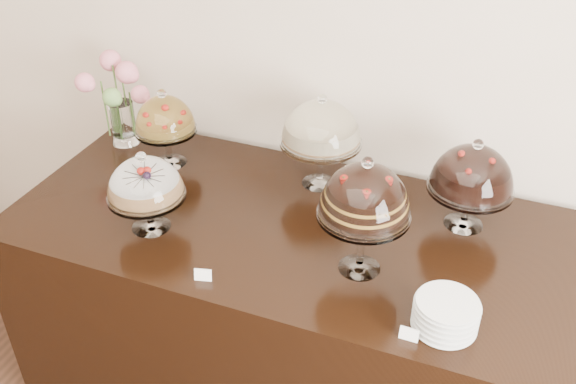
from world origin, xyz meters
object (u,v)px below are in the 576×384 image
(cake_stand_cheesecake, at_px, (321,127))
(flower_vase, at_px, (118,96))
(cake_stand_choco_layer, at_px, (365,196))
(display_counter, at_px, (292,309))
(cake_stand_sugar_sponge, at_px, (145,182))
(cake_stand_dark_choco, at_px, (473,173))
(cake_stand_fruit_tart, at_px, (165,118))
(plate_stack, at_px, (446,314))

(cake_stand_cheesecake, xyz_separation_m, flower_vase, (-0.97, 0.01, -0.04))
(cake_stand_choco_layer, xyz_separation_m, flower_vase, (-1.28, 0.48, -0.08))
(display_counter, bearing_deg, cake_stand_sugar_sponge, -157.00)
(display_counter, xyz_separation_m, cake_stand_dark_choco, (0.61, 0.24, 0.68))
(display_counter, xyz_separation_m, cake_stand_choco_layer, (0.31, -0.15, 0.75))
(flower_vase, bearing_deg, cake_stand_dark_choco, -2.96)
(cake_stand_fruit_tart, distance_m, flower_vase, 0.31)
(cake_stand_sugar_sponge, relative_size, flower_vase, 0.81)
(cake_stand_choco_layer, relative_size, cake_stand_fruit_tart, 1.28)
(plate_stack, bearing_deg, cake_stand_cheesecake, 134.70)
(cake_stand_sugar_sponge, xyz_separation_m, flower_vase, (-0.47, 0.53, 0.03))
(plate_stack, bearing_deg, cake_stand_sugar_sponge, 174.10)
(display_counter, distance_m, cake_stand_cheesecake, 0.78)
(cake_stand_sugar_sponge, bearing_deg, cake_stand_dark_choco, 22.20)
(flower_vase, xyz_separation_m, plate_stack, (1.60, -0.65, -0.18))
(cake_stand_sugar_sponge, distance_m, cake_stand_fruit_tart, 0.47)
(cake_stand_cheesecake, distance_m, plate_stack, 0.93)
(cake_stand_fruit_tart, bearing_deg, display_counter, -18.74)
(display_counter, bearing_deg, flower_vase, 161.54)
(cake_stand_sugar_sponge, xyz_separation_m, cake_stand_cheesecake, (0.50, 0.53, 0.06))
(display_counter, relative_size, flower_vase, 5.41)
(cake_stand_sugar_sponge, relative_size, cake_stand_fruit_tart, 0.93)
(cake_stand_cheesecake, bearing_deg, display_counter, -90.05)
(cake_stand_sugar_sponge, distance_m, cake_stand_dark_choco, 1.20)
(display_counter, distance_m, cake_stand_sugar_sponge, 0.85)
(cake_stand_sugar_sponge, distance_m, plate_stack, 1.15)
(cake_stand_sugar_sponge, xyz_separation_m, cake_stand_choco_layer, (0.81, 0.06, 0.10))
(cake_stand_dark_choco, relative_size, cake_stand_fruit_tart, 1.05)
(cake_stand_choco_layer, bearing_deg, cake_stand_fruit_tart, 158.79)
(cake_stand_cheesecake, height_order, cake_stand_fruit_tart, cake_stand_cheesecake)
(cake_stand_choco_layer, bearing_deg, flower_vase, 159.56)
(display_counter, height_order, cake_stand_choco_layer, cake_stand_choco_layer)
(flower_vase, height_order, plate_stack, flower_vase)
(display_counter, distance_m, plate_stack, 0.88)
(cake_stand_fruit_tart, bearing_deg, cake_stand_sugar_sponge, -68.42)
(cake_stand_sugar_sponge, height_order, cake_stand_cheesecake, cake_stand_cheesecake)
(cake_stand_choco_layer, distance_m, cake_stand_fruit_tart, 1.06)
(display_counter, height_order, cake_stand_sugar_sponge, cake_stand_sugar_sponge)
(cake_stand_fruit_tart, xyz_separation_m, flower_vase, (-0.29, 0.09, 0.01))
(cake_stand_choco_layer, relative_size, cake_stand_cheesecake, 1.11)
(cake_stand_dark_choco, bearing_deg, cake_stand_fruit_tart, -179.44)
(flower_vase, bearing_deg, display_counter, -18.46)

